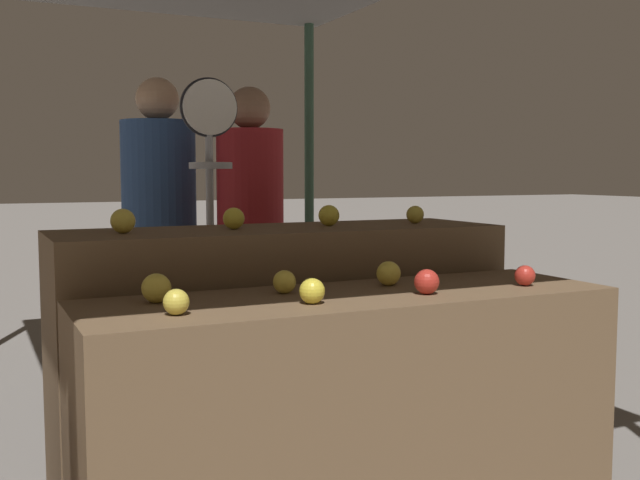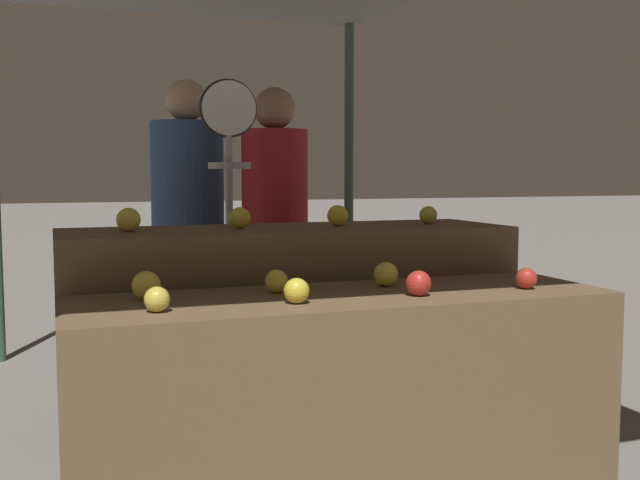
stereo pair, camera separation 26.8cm
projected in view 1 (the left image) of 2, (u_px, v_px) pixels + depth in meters
name	position (u px, v px, depth m)	size (l,w,h in m)	color
display_counter_front	(352.00, 420.00, 2.46)	(1.76, 0.55, 0.84)	brown
display_counter_back	(282.00, 354.00, 2.99)	(1.76, 0.55, 1.02)	brown
apple_front_0	(176.00, 302.00, 2.06)	(0.07, 0.07, 0.07)	gold
apple_front_1	(312.00, 291.00, 2.23)	(0.08, 0.08, 0.08)	gold
apple_front_2	(427.00, 282.00, 2.41)	(0.08, 0.08, 0.08)	#B72D23
apple_front_3	(525.00, 276.00, 2.59)	(0.07, 0.07, 0.07)	#B72D23
apple_front_4	(156.00, 288.00, 2.25)	(0.09, 0.09, 0.09)	yellow
apple_front_5	(284.00, 282.00, 2.43)	(0.08, 0.08, 0.08)	yellow
apple_front_6	(389.00, 273.00, 2.60)	(0.09, 0.09, 0.09)	yellow
apple_back_0	(123.00, 221.00, 2.67)	(0.09, 0.09, 0.09)	yellow
apple_back_1	(234.00, 218.00, 2.86)	(0.08, 0.08, 0.08)	gold
apple_back_2	(329.00, 215.00, 3.03)	(0.09, 0.09, 0.09)	gold
apple_back_3	(415.00, 214.00, 3.20)	(0.08, 0.08, 0.08)	gold
produce_scale	(210.00, 177.00, 3.46)	(0.27, 0.20, 1.67)	#99999E
person_vendor_at_scale	(250.00, 222.00, 3.95)	(0.41, 0.41, 1.68)	#2D2D38
person_customer_left	(160.00, 217.00, 4.04)	(0.47, 0.47, 1.74)	#2D2D38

